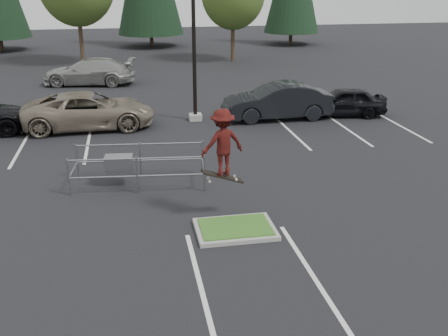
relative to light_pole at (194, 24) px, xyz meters
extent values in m
plane|color=black|center=(-0.50, -12.00, -4.56)|extent=(120.00, 120.00, 0.00)
cube|color=#A09F95|center=(-0.50, -12.00, -4.50)|extent=(2.20, 1.60, 0.12)
cube|color=#215C1D|center=(-0.50, -12.00, -4.42)|extent=(1.95, 1.35, 0.05)
cube|color=white|center=(-5.00, -3.00, -4.56)|extent=(0.12, 5.20, 0.01)
cube|color=white|center=(-7.70, -3.00, -4.56)|extent=(0.12, 5.20, 0.01)
cube|color=white|center=(4.00, -3.00, -4.56)|extent=(0.12, 5.20, 0.01)
cube|color=white|center=(6.70, -3.00, -4.56)|extent=(0.12, 5.20, 0.01)
cube|color=white|center=(9.40, -3.00, -4.56)|extent=(0.12, 5.20, 0.01)
cube|color=white|center=(-1.85, -15.00, -4.56)|extent=(0.12, 6.00, 0.01)
cube|color=white|center=(0.85, -15.00, -4.56)|extent=(0.12, 6.00, 0.01)
cube|color=#A09F95|center=(0.00, 0.00, -4.41)|extent=(0.60, 0.60, 0.30)
cylinder|color=black|center=(0.00, 0.00, 0.44)|extent=(0.18, 0.18, 10.00)
cylinder|color=#38281C|center=(-6.50, 18.50, -2.81)|extent=(0.32, 0.32, 3.50)
cylinder|color=#38281C|center=(5.50, 17.80, -3.04)|extent=(0.32, 0.32, 3.04)
sphere|color=#295720|center=(6.10, 17.50, 0.24)|extent=(3.20, 3.20, 3.20)
cylinder|color=#38281C|center=(-14.50, 28.00, -3.96)|extent=(0.36, 0.36, 1.20)
cylinder|color=#38281C|center=(-0.50, 28.50, -3.96)|extent=(0.36, 0.36, 1.20)
cylinder|color=#38281C|center=(13.50, 27.50, -3.96)|extent=(0.36, 0.36, 1.20)
cylinder|color=gray|center=(-5.25, -8.54, -3.93)|extent=(0.07, 0.07, 1.25)
cylinder|color=gray|center=(-5.09, -7.02, -3.93)|extent=(0.07, 0.07, 1.25)
cylinder|color=gray|center=(-3.08, -8.76, -3.93)|extent=(0.07, 0.07, 1.25)
cylinder|color=gray|center=(-2.92, -7.24, -3.93)|extent=(0.07, 0.07, 1.25)
cylinder|color=gray|center=(-0.91, -8.98, -3.93)|extent=(0.07, 0.07, 1.25)
cylinder|color=gray|center=(-0.75, -7.46, -3.93)|extent=(0.07, 0.07, 1.25)
cylinder|color=gray|center=(-3.08, -8.76, -3.96)|extent=(4.35, 0.49, 0.05)
cylinder|color=gray|center=(-3.08, -8.76, -3.36)|extent=(4.35, 0.49, 0.05)
cylinder|color=gray|center=(-2.92, -7.24, -3.96)|extent=(4.35, 0.49, 0.05)
cylinder|color=gray|center=(-2.92, -7.24, -3.36)|extent=(4.35, 0.49, 0.05)
cube|color=gray|center=(-3.65, -7.93, -3.77)|extent=(0.98, 0.66, 0.52)
cube|color=black|center=(-0.69, -11.00, -3.28)|extent=(1.24, 0.47, 0.47)
cylinder|color=beige|center=(-1.07, -11.13, -3.35)|extent=(0.08, 0.05, 0.08)
cylinder|color=beige|center=(-1.07, -10.87, -3.35)|extent=(0.08, 0.05, 0.08)
cylinder|color=beige|center=(-0.30, -11.13, -3.35)|extent=(0.08, 0.05, 0.08)
cylinder|color=beige|center=(-0.30, -10.87, -3.35)|extent=(0.08, 0.05, 0.08)
imported|color=maroon|center=(-0.69, -11.00, -2.26)|extent=(1.40, 1.02, 1.94)
imported|color=gray|center=(-5.00, -0.50, -3.73)|extent=(6.05, 2.92, 1.66)
imported|color=black|center=(4.00, -0.50, -3.68)|extent=(5.35, 1.94, 1.75)
imported|color=black|center=(7.50, -0.50, -3.84)|extent=(4.43, 2.43, 1.43)
imported|color=#A5A5A0|center=(-5.50, 10.00, -3.72)|extent=(6.11, 3.31, 1.68)
camera|label=1|loc=(-3.23, -24.83, 2.20)|focal=42.00mm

